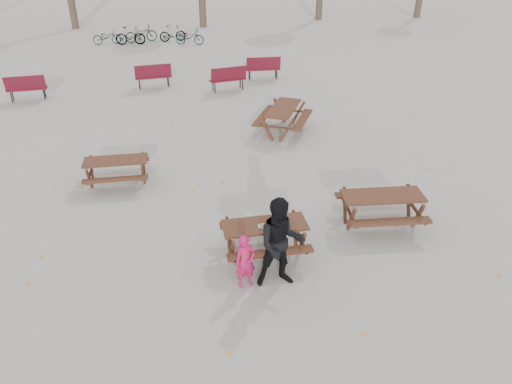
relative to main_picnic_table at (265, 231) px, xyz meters
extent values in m
plane|color=gray|center=(0.00, 0.00, -0.59)|extent=(80.00, 80.00, 0.00)
cube|color=#3A1F15|center=(0.00, 0.00, 0.16)|extent=(1.80, 0.70, 0.05)
cube|color=#3A1F15|center=(0.00, -0.60, -0.14)|extent=(1.80, 0.25, 0.05)
cube|color=#3A1F15|center=(0.00, 0.60, -0.14)|extent=(1.80, 0.25, 0.05)
cylinder|color=#3A1F15|center=(-0.75, -0.30, -0.22)|extent=(0.08, 0.08, 0.73)
cylinder|color=#3A1F15|center=(-0.75, 0.30, -0.22)|extent=(0.08, 0.08, 0.73)
cylinder|color=#3A1F15|center=(0.75, -0.30, -0.22)|extent=(0.08, 0.08, 0.73)
cylinder|color=#3A1F15|center=(0.75, 0.30, -0.22)|extent=(0.08, 0.08, 0.73)
cube|color=white|center=(-0.07, -0.10, 0.21)|extent=(0.18, 0.11, 0.03)
ellipsoid|color=tan|center=(-0.07, -0.10, 0.25)|extent=(0.14, 0.06, 0.05)
cylinder|color=silver|center=(0.15, -0.14, 0.26)|extent=(0.06, 0.06, 0.15)
cylinder|color=#EA4C0C|center=(0.15, -0.14, 0.25)|extent=(0.07, 0.07, 0.05)
cylinder|color=white|center=(0.15, -0.14, 0.35)|extent=(0.03, 0.03, 0.02)
imported|color=#C01854|center=(-0.58, -0.96, 0.00)|extent=(0.47, 0.36, 1.17)
imported|color=black|center=(0.11, -1.02, 0.38)|extent=(0.97, 0.78, 1.94)
imported|color=black|center=(-4.72, 20.78, -0.19)|extent=(1.55, 0.62, 0.80)
imported|color=black|center=(-3.42, 20.41, -0.10)|extent=(1.65, 0.58, 0.98)
imported|color=black|center=(-2.84, 20.98, -0.12)|extent=(1.89, 1.03, 0.94)
imported|color=black|center=(-1.09, 20.79, -0.14)|extent=(1.53, 0.60, 0.89)
imported|color=black|center=(-0.19, 19.86, -0.17)|extent=(1.68, 1.01, 0.84)
camera|label=1|loc=(-1.83, -8.67, 6.01)|focal=35.00mm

